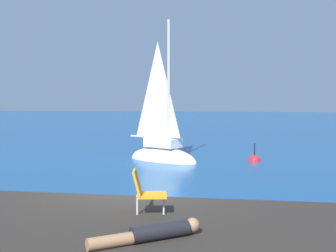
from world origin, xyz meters
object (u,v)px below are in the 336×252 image
Objects in this scene: sailboat_near at (162,152)px; person_sunbather at (152,233)px; beach_chair at (145,190)px; marker_buoy at (254,161)px.

sailboat_near reaches higher than person_sunbather.
person_sunbather is at bearing -84.40° from beach_chair.
person_sunbather is 1.45m from beach_chair.
marker_buoy is at bearing -134.26° from person_sunbather.
marker_buoy is (2.65, 13.27, -1.37)m from beach_chair.
beach_chair is 13.60m from marker_buoy.
beach_chair reaches higher than marker_buoy.
sailboat_near is 6.40× the size of marker_buoy.
person_sunbather is (2.04, -14.16, 0.66)m from sailboat_near.
marker_buoy is at bearing 69.39° from beach_chair.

